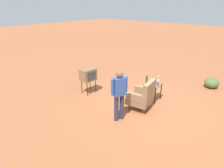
{
  "coord_description": "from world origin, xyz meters",
  "views": [
    {
      "loc": [
        5.34,
        3.15,
        3.42
      ],
      "look_at": [
        0.4,
        -1.13,
        0.65
      ],
      "focal_mm": 30.66,
      "sensor_mm": 36.0,
      "label": 1
    }
  ],
  "objects_px": {
    "bottle_wine_green": "(147,80)",
    "flower_vase": "(158,79)",
    "soda_can_blue": "(158,83)",
    "armchair": "(143,96)",
    "side_table": "(153,86)",
    "person_standing": "(119,93)",
    "tv_on_stand": "(88,75)"
  },
  "relations": [
    {
      "from": "bottle_wine_green",
      "to": "flower_vase",
      "type": "relative_size",
      "value": 1.21
    },
    {
      "from": "soda_can_blue",
      "to": "armchair",
      "type": "bearing_deg",
      "value": -5.4
    },
    {
      "from": "armchair",
      "to": "side_table",
      "type": "relative_size",
      "value": 1.63
    },
    {
      "from": "armchair",
      "to": "person_standing",
      "type": "bearing_deg",
      "value": -11.04
    },
    {
      "from": "side_table",
      "to": "soda_can_blue",
      "type": "height_order",
      "value": "soda_can_blue"
    },
    {
      "from": "soda_can_blue",
      "to": "person_standing",
      "type": "bearing_deg",
      "value": -8.5
    },
    {
      "from": "side_table",
      "to": "person_standing",
      "type": "xyz_separation_m",
      "value": [
        1.91,
        -0.11,
        0.38
      ]
    },
    {
      "from": "side_table",
      "to": "soda_can_blue",
      "type": "bearing_deg",
      "value": 81.63
    },
    {
      "from": "person_standing",
      "to": "flower_vase",
      "type": "bearing_deg",
      "value": 175.38
    },
    {
      "from": "bottle_wine_green",
      "to": "flower_vase",
      "type": "xyz_separation_m",
      "value": [
        -0.43,
        0.25,
        -0.01
      ]
    },
    {
      "from": "flower_vase",
      "to": "tv_on_stand",
      "type": "bearing_deg",
      "value": -59.11
    },
    {
      "from": "flower_vase",
      "to": "person_standing",
      "type": "bearing_deg",
      "value": -4.62
    },
    {
      "from": "tv_on_stand",
      "to": "bottle_wine_green",
      "type": "xyz_separation_m",
      "value": [
        -0.98,
        2.1,
        0.03
      ]
    },
    {
      "from": "tv_on_stand",
      "to": "bottle_wine_green",
      "type": "distance_m",
      "value": 2.32
    },
    {
      "from": "person_standing",
      "to": "armchair",
      "type": "bearing_deg",
      "value": 168.96
    },
    {
      "from": "bottle_wine_green",
      "to": "person_standing",
      "type": "bearing_deg",
      "value": 2.7
    },
    {
      "from": "side_table",
      "to": "person_standing",
      "type": "height_order",
      "value": "person_standing"
    },
    {
      "from": "person_standing",
      "to": "soda_can_blue",
      "type": "xyz_separation_m",
      "value": [
        -1.89,
        0.28,
        -0.22
      ]
    },
    {
      "from": "armchair",
      "to": "tv_on_stand",
      "type": "xyz_separation_m",
      "value": [
        0.3,
        -2.39,
        0.28
      ]
    },
    {
      "from": "person_standing",
      "to": "tv_on_stand",
      "type": "bearing_deg",
      "value": -108.43
    },
    {
      "from": "side_table",
      "to": "flower_vase",
      "type": "bearing_deg",
      "value": 163.86
    },
    {
      "from": "soda_can_blue",
      "to": "flower_vase",
      "type": "height_order",
      "value": "flower_vase"
    },
    {
      "from": "bottle_wine_green",
      "to": "soda_can_blue",
      "type": "height_order",
      "value": "bottle_wine_green"
    },
    {
      "from": "bottle_wine_green",
      "to": "soda_can_blue",
      "type": "relative_size",
      "value": 2.62
    },
    {
      "from": "bottle_wine_green",
      "to": "armchair",
      "type": "bearing_deg",
      "value": 22.6
    },
    {
      "from": "tv_on_stand",
      "to": "side_table",
      "type": "bearing_deg",
      "value": 117.36
    },
    {
      "from": "side_table",
      "to": "flower_vase",
      "type": "height_order",
      "value": "flower_vase"
    },
    {
      "from": "armchair",
      "to": "flower_vase",
      "type": "height_order",
      "value": "armchair"
    },
    {
      "from": "armchair",
      "to": "flower_vase",
      "type": "xyz_separation_m",
      "value": [
        -1.11,
        -0.03,
        0.3
      ]
    },
    {
      "from": "armchair",
      "to": "soda_can_blue",
      "type": "xyz_separation_m",
      "value": [
        -0.86,
        0.08,
        0.22
      ]
    },
    {
      "from": "armchair",
      "to": "person_standing",
      "type": "height_order",
      "value": "person_standing"
    },
    {
      "from": "tv_on_stand",
      "to": "flower_vase",
      "type": "xyz_separation_m",
      "value": [
        -1.41,
        2.36,
        0.02
      ]
    }
  ]
}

